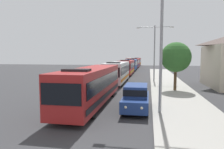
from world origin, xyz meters
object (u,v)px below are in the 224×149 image
object	(u,v)px
bus_lead	(92,84)
streetlamp_near	(161,35)
white_suv	(136,96)
streetlamp_mid	(155,48)
bus_rear	(135,63)
box_truck_oncoming	(129,61)
bus_middle	(127,67)
bus_second_in_line	(117,72)
bus_fourth_in_line	(132,64)
roadside_tree	(176,57)
bus_tail_end	(137,61)

from	to	relation	value
bus_lead	streetlamp_near	bearing A→B (deg)	-19.42
white_suv	streetlamp_near	world-z (taller)	streetlamp_near
white_suv	streetlamp_mid	world-z (taller)	streetlamp_mid
bus_rear	streetlamp_mid	world-z (taller)	streetlamp_mid
box_truck_oncoming	bus_middle	bearing A→B (deg)	-85.22
bus_second_in_line	bus_fourth_in_line	xyz separation A→B (m)	(-0.00, 25.98, -0.00)
bus_middle	bus_second_in_line	bearing A→B (deg)	-90.00
bus_middle	bus_fourth_in_line	size ratio (longest dim) A/B	1.00
bus_lead	bus_fourth_in_line	bearing A→B (deg)	90.00
streetlamp_near	roadside_tree	world-z (taller)	streetlamp_near
bus_middle	streetlamp_near	bearing A→B (deg)	-79.17
bus_fourth_in_line	white_suv	world-z (taller)	bus_fourth_in_line
bus_rear	bus_tail_end	bearing A→B (deg)	90.00
box_truck_oncoming	roadside_tree	xyz separation A→B (m)	(10.86, -58.15, 2.17)
streetlamp_mid	streetlamp_near	bearing A→B (deg)	-90.00
white_suv	streetlamp_near	xyz separation A→B (m)	(1.70, -0.77, 4.39)
bus_second_in_line	roadside_tree	world-z (taller)	roadside_tree
bus_lead	bus_fourth_in_line	size ratio (longest dim) A/B	1.16
bus_second_in_line	box_truck_oncoming	distance (m)	52.46
bus_middle	white_suv	bearing A→B (deg)	-82.33
bus_lead	bus_middle	distance (m)	26.32
bus_tail_end	roadside_tree	distance (m)	58.84
bus_tail_end	streetlamp_mid	size ratio (longest dim) A/B	1.27
white_suv	streetlamp_mid	xyz separation A→B (m)	(1.70, 16.76, 4.23)
bus_middle	streetlamp_mid	size ratio (longest dim) A/B	1.25
bus_middle	bus_fourth_in_line	bearing A→B (deg)	90.00
bus_middle	box_truck_oncoming	size ratio (longest dim) A/B	1.48
bus_middle	bus_fourth_in_line	distance (m)	13.11
bus_tail_end	streetlamp_mid	distance (m)	50.75
bus_lead	bus_fourth_in_line	world-z (taller)	same
bus_lead	box_truck_oncoming	distance (m)	65.89
white_suv	bus_tail_end	bearing A→B (deg)	93.15
streetlamp_near	bus_rear	bearing A→B (deg)	95.70
box_truck_oncoming	streetlamp_near	bearing A→B (deg)	-82.68
streetlamp_near	streetlamp_mid	size ratio (longest dim) A/B	1.02
white_suv	streetlamp_mid	bearing A→B (deg)	84.21
bus_fourth_in_line	white_suv	size ratio (longest dim) A/B	2.21
bus_tail_end	bus_fourth_in_line	bearing A→B (deg)	-90.00
bus_tail_end	roadside_tree	size ratio (longest dim) A/B	1.97
bus_fourth_in_line	roadside_tree	distance (m)	32.74
bus_rear	bus_middle	bearing A→B (deg)	-90.00
bus_rear	white_suv	xyz separation A→B (m)	(3.70, -53.27, -0.66)
bus_lead	bus_fourth_in_line	xyz separation A→B (m)	(-0.00, 39.43, -0.00)
roadside_tree	bus_fourth_in_line	bearing A→B (deg)	103.38
box_truck_oncoming	roadside_tree	size ratio (longest dim) A/B	1.31
bus_lead	bus_rear	world-z (taller)	same
bus_fourth_in_line	bus_second_in_line	bearing A→B (deg)	-90.00
bus_second_in_line	streetlamp_mid	world-z (taller)	streetlamp_mid
bus_fourth_in_line	bus_tail_end	size ratio (longest dim) A/B	0.98
bus_rear	streetlamp_near	size ratio (longest dim) A/B	1.41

